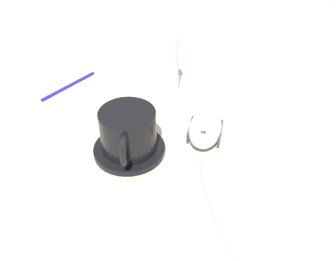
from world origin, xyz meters
The scene contains 8 objects.
ground_plane centered at (0.00, 0.00, 0.00)m, with size 3.00×3.00×0.00m, color #B2A899.
saucer centered at (-0.10, 0.03, 0.01)m, with size 0.12×0.12×0.01m, color black.
coffee_cup centered at (-0.10, 0.03, 0.05)m, with size 0.12×0.09×0.07m.
computer_mouse centered at (-0.08, -0.11, 0.02)m, with size 0.12×0.09×0.04m.
mouse_cable centered at (-0.31, -0.12, 0.00)m, with size 0.31×0.14×0.00m.
napkin_under_glass centered at (0.07, -0.07, 0.00)m, with size 0.14×0.14×0.00m, color white.
drinking_glass centered at (0.08, -0.06, 0.06)m, with size 0.06×0.06×0.12m, color silver.
pen centered at (0.12, 0.14, 0.00)m, with size 0.11×0.12×0.01m.
Camera 1 is at (-0.58, 0.04, 0.42)m, focal length 40.00 mm.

